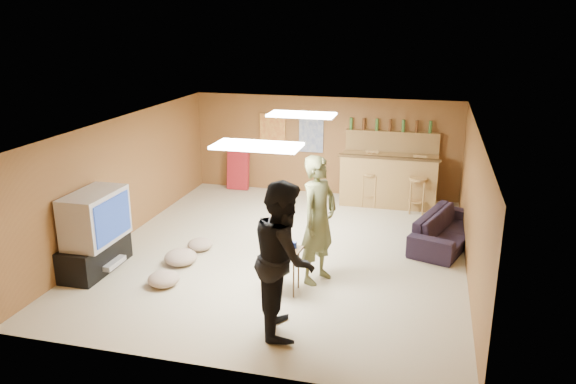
% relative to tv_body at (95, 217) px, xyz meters
% --- Properties ---
extents(ground, '(7.00, 7.00, 0.00)m').
position_rel_tv_body_xyz_m(ground, '(2.65, 1.50, -0.90)').
color(ground, '#B6AA8B').
rests_on(ground, ground).
extents(ceiling, '(6.00, 7.00, 0.02)m').
position_rel_tv_body_xyz_m(ceiling, '(2.65, 1.50, 1.30)').
color(ceiling, silver).
rests_on(ceiling, ground).
extents(wall_back, '(6.00, 0.02, 2.20)m').
position_rel_tv_body_xyz_m(wall_back, '(2.65, 5.00, 0.20)').
color(wall_back, brown).
rests_on(wall_back, ground).
extents(wall_front, '(6.00, 0.02, 2.20)m').
position_rel_tv_body_xyz_m(wall_front, '(2.65, -2.00, 0.20)').
color(wall_front, brown).
rests_on(wall_front, ground).
extents(wall_left, '(0.02, 7.00, 2.20)m').
position_rel_tv_body_xyz_m(wall_left, '(-0.35, 1.50, 0.20)').
color(wall_left, brown).
rests_on(wall_left, ground).
extents(wall_right, '(0.02, 7.00, 2.20)m').
position_rel_tv_body_xyz_m(wall_right, '(5.65, 1.50, 0.20)').
color(wall_right, brown).
rests_on(wall_right, ground).
extents(tv_stand, '(0.55, 1.30, 0.50)m').
position_rel_tv_body_xyz_m(tv_stand, '(-0.07, 0.00, -0.65)').
color(tv_stand, black).
rests_on(tv_stand, ground).
extents(dvd_box, '(0.35, 0.50, 0.08)m').
position_rel_tv_body_xyz_m(dvd_box, '(0.15, 0.00, -0.75)').
color(dvd_box, '#B2B2B7').
rests_on(dvd_box, tv_stand).
extents(tv_body, '(0.60, 1.10, 0.80)m').
position_rel_tv_body_xyz_m(tv_body, '(0.00, 0.00, 0.00)').
color(tv_body, '#B2B2B7').
rests_on(tv_body, tv_stand).
extents(tv_screen, '(0.02, 0.95, 0.65)m').
position_rel_tv_body_xyz_m(tv_screen, '(0.31, 0.00, 0.00)').
color(tv_screen, navy).
rests_on(tv_screen, tv_body).
extents(bar_counter, '(2.00, 0.60, 1.10)m').
position_rel_tv_body_xyz_m(bar_counter, '(4.15, 4.45, -0.35)').
color(bar_counter, olive).
rests_on(bar_counter, ground).
extents(bar_lip, '(2.10, 0.12, 0.05)m').
position_rel_tv_body_xyz_m(bar_lip, '(4.15, 4.20, 0.20)').
color(bar_lip, '#392612').
rests_on(bar_lip, bar_counter).
extents(bar_shelf, '(2.00, 0.18, 0.05)m').
position_rel_tv_body_xyz_m(bar_shelf, '(4.15, 4.90, 0.60)').
color(bar_shelf, olive).
rests_on(bar_shelf, bar_backing).
extents(bar_backing, '(2.00, 0.14, 0.60)m').
position_rel_tv_body_xyz_m(bar_backing, '(4.15, 4.92, 0.30)').
color(bar_backing, olive).
rests_on(bar_backing, bar_counter).
extents(poster_left, '(0.60, 0.03, 0.85)m').
position_rel_tv_body_xyz_m(poster_left, '(1.45, 4.96, 0.45)').
color(poster_left, '#BF3F26').
rests_on(poster_left, wall_back).
extents(poster_right, '(0.55, 0.03, 0.80)m').
position_rel_tv_body_xyz_m(poster_right, '(2.35, 4.96, 0.45)').
color(poster_right, '#334C99').
rests_on(poster_right, wall_back).
extents(folding_chair_stack, '(0.50, 0.26, 0.91)m').
position_rel_tv_body_xyz_m(folding_chair_stack, '(0.65, 4.80, -0.45)').
color(folding_chair_stack, '#A81F27').
rests_on(folding_chair_stack, ground).
extents(ceiling_panel_front, '(1.20, 0.60, 0.04)m').
position_rel_tv_body_xyz_m(ceiling_panel_front, '(2.65, 0.00, 1.27)').
color(ceiling_panel_front, white).
rests_on(ceiling_panel_front, ceiling).
extents(ceiling_panel_back, '(1.20, 0.60, 0.04)m').
position_rel_tv_body_xyz_m(ceiling_panel_back, '(2.65, 2.70, 1.27)').
color(ceiling_panel_back, white).
rests_on(ceiling_panel_back, ceiling).
extents(person_olive, '(0.72, 0.84, 1.95)m').
position_rel_tv_body_xyz_m(person_olive, '(3.42, 0.53, 0.08)').
color(person_olive, brown).
rests_on(person_olive, ground).
extents(person_black, '(1.00, 1.14, 1.99)m').
position_rel_tv_body_xyz_m(person_black, '(3.28, -0.97, 0.09)').
color(person_black, black).
rests_on(person_black, ground).
extents(sofa, '(1.35, 2.10, 0.57)m').
position_rel_tv_body_xyz_m(sofa, '(5.35, 2.48, -0.61)').
color(sofa, black).
rests_on(sofa, ground).
extents(tray_table, '(0.55, 0.45, 0.67)m').
position_rel_tv_body_xyz_m(tray_table, '(3.00, 0.03, -0.57)').
color(tray_table, '#392612').
rests_on(tray_table, ground).
extents(cup_red_near, '(0.11, 0.11, 0.12)m').
position_rel_tv_body_xyz_m(cup_red_near, '(2.85, 0.11, -0.17)').
color(cup_red_near, '#B20B1B').
rests_on(cup_red_near, tray_table).
extents(cup_red_far, '(0.09, 0.09, 0.12)m').
position_rel_tv_body_xyz_m(cup_red_far, '(3.06, -0.04, -0.17)').
color(cup_red_far, '#B20B1B').
rests_on(cup_red_far, tray_table).
extents(cup_blue, '(0.08, 0.08, 0.10)m').
position_rel_tv_body_xyz_m(cup_blue, '(3.16, 0.10, -0.18)').
color(cup_blue, navy).
rests_on(cup_blue, tray_table).
extents(bar_stool_left, '(0.46, 0.46, 1.16)m').
position_rel_tv_body_xyz_m(bar_stool_left, '(3.78, 4.28, -0.32)').
color(bar_stool_left, olive).
rests_on(bar_stool_left, ground).
extents(bar_stool_right, '(0.42, 0.42, 1.06)m').
position_rel_tv_body_xyz_m(bar_stool_right, '(4.77, 4.09, -0.37)').
color(bar_stool_right, olive).
rests_on(bar_stool_right, ground).
extents(cushion_near_tv, '(0.70, 0.70, 0.24)m').
position_rel_tv_body_xyz_m(cushion_near_tv, '(1.14, 0.54, -0.78)').
color(cushion_near_tv, gray).
rests_on(cushion_near_tv, ground).
extents(cushion_mid, '(0.56, 0.56, 0.19)m').
position_rel_tv_body_xyz_m(cushion_mid, '(1.21, 1.17, -0.80)').
color(cushion_mid, gray).
rests_on(cushion_mid, ground).
extents(cushion_far, '(0.62, 0.62, 0.21)m').
position_rel_tv_body_xyz_m(cushion_far, '(1.22, -0.24, -0.79)').
color(cushion_far, gray).
rests_on(cushion_far, ground).
extents(bottle_row, '(1.76, 0.08, 0.26)m').
position_rel_tv_body_xyz_m(bottle_row, '(4.09, 4.88, 0.75)').
color(bottle_row, '#3F7233').
rests_on(bottle_row, bar_shelf).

